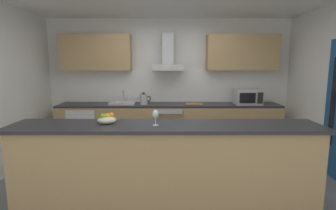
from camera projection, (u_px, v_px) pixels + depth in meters
The scene contains 15 objects.
ground at pixel (169, 183), 3.79m from camera, with size 5.95×4.83×0.02m, color slate.
wall_back at pixel (169, 82), 5.54m from camera, with size 5.95×0.12×2.60m, color white.
backsplash_tile at pixel (169, 86), 5.48m from camera, with size 4.21×0.02×0.66m, color white.
counter_back at pixel (169, 126), 5.30m from camera, with size 4.36×0.60×0.90m.
counter_island at pixel (165, 165), 3.11m from camera, with size 3.60×0.64×0.99m.
upper_cabinets at pixel (169, 53), 5.22m from camera, with size 4.30×0.32×0.70m.
oven at pixel (168, 126), 5.27m from camera, with size 0.60×0.62×0.80m.
refrigerator at pixel (85, 128), 5.27m from camera, with size 0.58×0.60×0.85m.
microwave at pixel (247, 97), 5.15m from camera, with size 0.50×0.38×0.30m.
sink at pixel (123, 103), 5.21m from camera, with size 0.50×0.40×0.26m.
kettle at pixel (143, 99), 5.15m from camera, with size 0.29×0.15×0.24m.
range_hood at pixel (168, 59), 5.19m from camera, with size 0.62×0.45×0.72m.
wine_glass at pixel (155, 115), 2.98m from camera, with size 0.08×0.08×0.18m.
fruit_bowl at pixel (107, 119), 3.10m from camera, with size 0.22×0.22×0.13m.
chopping_board at pixel (194, 104), 5.18m from camera, with size 0.34×0.22×0.02m, color #9E7247.
Camera 1 is at (-0.02, -3.57, 1.68)m, focal length 28.11 mm.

